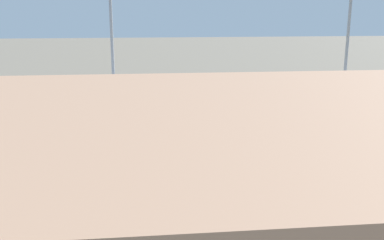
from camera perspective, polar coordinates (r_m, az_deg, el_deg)
ground_plane at (r=55.13m, az=-7.04°, el=-3.26°), size 400.00×400.00×0.00m
track_bed_0 at (r=64.73m, az=-6.96°, el=-0.58°), size 140.00×2.80×0.12m
track_bed_1 at (r=59.91m, az=-7.00°, el=-1.79°), size 140.00×2.80×0.12m
track_bed_2 at (r=55.11m, az=-7.05°, el=-3.20°), size 140.00×2.80×0.12m
track_bed_3 at (r=50.36m, az=-7.10°, el=-4.88°), size 140.00×2.80×0.12m
track_bed_4 at (r=45.66m, az=-7.17°, el=-6.91°), size 140.00×2.80×0.12m
train_on_track_2 at (r=56.10m, az=-20.20°, el=-0.95°), size 71.40×3.06×5.00m
train_on_track_1 at (r=62.05m, az=10.81°, el=0.62°), size 10.00×3.00×5.00m
train_on_track_0 at (r=64.22m, az=-3.26°, el=1.71°), size 119.80×3.06×5.00m
light_mast_0 at (r=71.51m, az=19.37°, el=13.63°), size 2.80×0.70×26.09m
light_mast_2 at (r=66.68m, az=-10.22°, el=13.25°), size 2.80×0.70×24.08m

